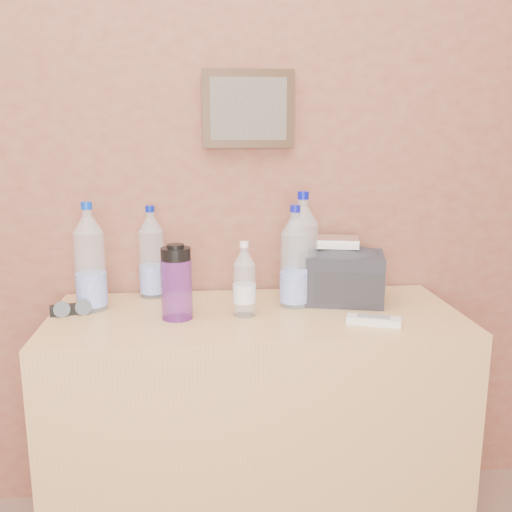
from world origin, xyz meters
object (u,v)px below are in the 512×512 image
(nalgene_bottle, at_px, (177,282))
(toiletry_bag, at_px, (341,274))
(pet_large_d, at_px, (294,262))
(pet_small, at_px, (244,283))
(ac_remote, at_px, (374,321))
(pet_large_c, at_px, (302,255))
(foil_packet, at_px, (337,242))
(sunglasses, at_px, (73,309))
(pet_large_b, at_px, (152,257))
(dresser, at_px, (256,428))
(pet_large_a, at_px, (90,263))

(nalgene_bottle, height_order, toiletry_bag, nalgene_bottle)
(pet_large_d, height_order, nalgene_bottle, pet_large_d)
(pet_small, distance_m, ac_remote, 0.39)
(pet_large_c, xyz_separation_m, foil_packet, (0.12, 0.03, 0.04))
(sunglasses, xyz_separation_m, ac_remote, (0.88, -0.17, -0.01))
(pet_large_b, bearing_deg, pet_large_c, -15.72)
(pet_large_b, distance_m, pet_large_c, 0.50)
(pet_large_d, height_order, pet_small, pet_large_d)
(dresser, relative_size, pet_large_a, 3.72)
(foil_packet, bearing_deg, sunglasses, -175.02)
(pet_large_b, xyz_separation_m, ac_remote, (0.66, -0.35, -0.13))
(dresser, bearing_deg, toiletry_bag, 18.50)
(sunglasses, bearing_deg, toiletry_bag, -9.62)
(pet_large_a, xyz_separation_m, sunglasses, (-0.05, -0.05, -0.13))
(toiletry_bag, bearing_deg, foil_packet, 152.79)
(pet_large_d, xyz_separation_m, foil_packet, (0.15, 0.05, 0.05))
(dresser, xyz_separation_m, nalgene_bottle, (-0.24, -0.03, 0.50))
(dresser, xyz_separation_m, pet_large_c, (0.16, 0.08, 0.55))
(pet_small, relative_size, foil_packet, 1.70)
(ac_remote, relative_size, toiletry_bag, 0.58)
(pet_large_a, bearing_deg, pet_large_d, -2.20)
(dresser, relative_size, pet_large_c, 3.46)
(pet_large_b, distance_m, pet_small, 0.38)
(pet_large_a, height_order, pet_large_d, pet_large_a)
(dresser, xyz_separation_m, toiletry_bag, (0.29, 0.10, 0.48))
(pet_large_a, relative_size, pet_small, 1.49)
(nalgene_bottle, xyz_separation_m, ac_remote, (0.57, -0.11, -0.10))
(pet_large_c, relative_size, pet_small, 1.60)
(dresser, bearing_deg, sunglasses, 176.40)
(nalgene_bottle, relative_size, toiletry_bag, 0.84)
(pet_large_b, xyz_separation_m, pet_large_c, (0.48, -0.14, 0.02))
(toiletry_bag, bearing_deg, nalgene_bottle, -152.84)
(pet_large_d, bearing_deg, nalgene_bottle, -166.29)
(dresser, distance_m, sunglasses, 0.69)
(pet_large_c, xyz_separation_m, pet_small, (-0.19, -0.10, -0.06))
(toiletry_bag, bearing_deg, dresser, -147.93)
(pet_large_c, bearing_deg, pet_large_a, 179.60)
(dresser, xyz_separation_m, pet_large_b, (-0.33, 0.21, 0.53))
(pet_large_a, distance_m, pet_large_d, 0.63)
(pet_small, xyz_separation_m, sunglasses, (-0.52, 0.06, -0.08))
(pet_large_a, distance_m, pet_small, 0.48)
(pet_large_c, distance_m, sunglasses, 0.73)
(pet_large_c, bearing_deg, ac_remote, -51.44)
(pet_small, height_order, nalgene_bottle, pet_small)
(dresser, relative_size, ac_remote, 8.10)
(pet_large_a, relative_size, toiletry_bag, 1.26)
(dresser, height_order, pet_large_a, pet_large_a)
(pet_large_a, xyz_separation_m, pet_large_b, (0.18, 0.13, -0.01))
(pet_large_b, xyz_separation_m, sunglasses, (-0.23, -0.18, -0.12))
(pet_large_b, xyz_separation_m, foil_packet, (0.60, -0.11, 0.06))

